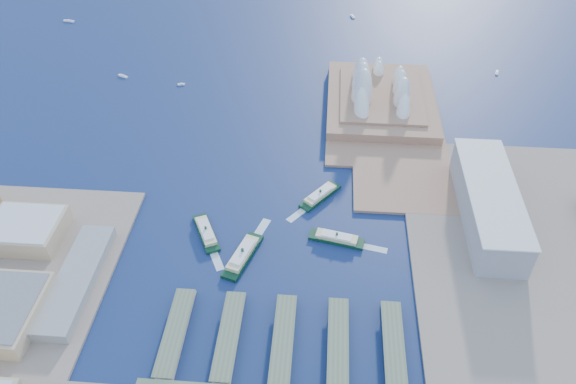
# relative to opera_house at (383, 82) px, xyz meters

# --- Properties ---
(ground) EXTENTS (3000.00, 3000.00, 0.00)m
(ground) POSITION_rel_opera_house_xyz_m (-105.00, -280.00, -32.00)
(ground) COLOR #0F1F48
(ground) RESTS_ON ground
(east_land) EXTENTS (240.00, 500.00, 3.00)m
(east_land) POSITION_rel_opera_house_xyz_m (135.00, -330.00, -30.50)
(east_land) COLOR gray
(east_land) RESTS_ON ground
(peninsula) EXTENTS (135.00, 220.00, 3.00)m
(peninsula) POSITION_rel_opera_house_xyz_m (2.50, -20.00, -30.50)
(peninsula) COLOR #996F53
(peninsula) RESTS_ON ground
(opera_house) EXTENTS (134.00, 180.00, 58.00)m
(opera_house) POSITION_rel_opera_house_xyz_m (0.00, 0.00, 0.00)
(opera_house) COLOR white
(opera_house) RESTS_ON peninsula
(toaster_building) EXTENTS (45.00, 155.00, 35.00)m
(toaster_building) POSITION_rel_opera_house_xyz_m (90.00, -200.00, -11.50)
(toaster_building) COLOR gray
(toaster_building) RESTS_ON east_land
(ferry_wharves) EXTENTS (184.00, 90.00, 9.30)m
(ferry_wharves) POSITION_rel_opera_house_xyz_m (-91.00, -355.00, -27.35)
(ferry_wharves) COLOR #56634B
(ferry_wharves) RESTS_ON ground
(ferry_a) EXTENTS (34.35, 52.15, 9.76)m
(ferry_a) POSITION_rel_opera_house_xyz_m (-172.85, -240.81, -27.12)
(ferry_a) COLOR #0C311B
(ferry_a) RESTS_ON ground
(ferry_b) EXTENTS (41.89, 48.39, 9.69)m
(ferry_b) POSITION_rel_opera_house_xyz_m (-68.35, -179.86, -27.15)
(ferry_b) COLOR #0C311B
(ferry_b) RESTS_ON ground
(ferry_c) EXTENTS (32.03, 59.97, 11.01)m
(ferry_c) POSITION_rel_opera_house_xyz_m (-134.62, -267.26, -26.49)
(ferry_c) COLOR #0C311B
(ferry_c) RESTS_ON ground
(ferry_d) EXTENTS (52.68, 23.45, 9.66)m
(ferry_d) POSITION_rel_opera_house_xyz_m (-51.25, -239.33, -27.17)
(ferry_d) COLOR #0C311B
(ferry_d) RESTS_ON ground
(boat_a) EXTENTS (14.84, 9.62, 2.83)m
(boat_a) POSITION_rel_opera_house_xyz_m (-340.08, 45.41, -30.58)
(boat_a) COLOR white
(boat_a) RESTS_ON ground
(boat_b) EXTENTS (9.77, 5.10, 2.51)m
(boat_b) POSITION_rel_opera_house_xyz_m (-257.51, 30.17, -30.74)
(boat_b) COLOR white
(boat_b) RESTS_ON ground
(boat_c) EXTENTS (6.55, 12.34, 2.67)m
(boat_c) POSITION_rel_opera_house_xyz_m (161.60, 94.09, -30.67)
(boat_c) COLOR white
(boat_c) RESTS_ON ground
(boat_d) EXTENTS (18.42, 7.19, 3.04)m
(boat_d) POSITION_rel_opera_house_xyz_m (-477.82, 210.89, -30.48)
(boat_d) COLOR white
(boat_d) RESTS_ON ground
(boat_e) EXTENTS (7.97, 13.23, 3.10)m
(boat_e) POSITION_rel_opera_house_xyz_m (-31.40, 262.92, -30.45)
(boat_e) COLOR white
(boat_e) RESTS_ON ground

